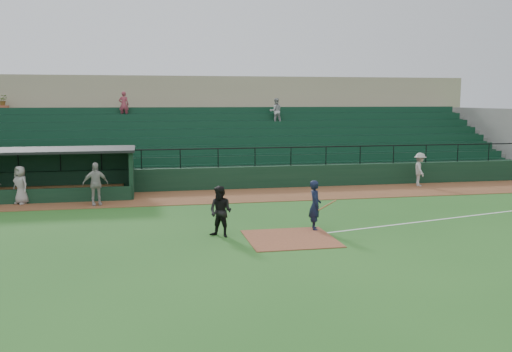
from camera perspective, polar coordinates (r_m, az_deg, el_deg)
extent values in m
plane|color=#22561B|center=(20.65, 2.77, -5.69)|extent=(90.00, 90.00, 0.00)
cube|color=brown|center=(28.31, -1.21, -1.98)|extent=(40.00, 4.00, 0.03)
cube|color=brown|center=(19.70, 3.49, -6.31)|extent=(3.00, 3.00, 0.03)
cube|color=white|center=(24.85, 20.28, -3.85)|extent=(17.49, 4.44, 0.01)
cube|color=black|center=(30.36, -1.95, -0.20)|extent=(36.00, 0.35, 1.20)
cylinder|color=black|center=(30.19, -1.96, 2.81)|extent=(36.00, 0.06, 0.06)
cube|color=slate|center=(35.04, -3.29, 2.83)|extent=(36.00, 9.00, 3.60)
cube|color=#0E3420|center=(34.51, -3.17, 3.50)|extent=(34.56, 8.00, 4.05)
cube|color=slate|center=(41.62, 22.09, 3.47)|extent=(0.35, 9.50, 4.20)
cube|color=gray|center=(41.39, -4.59, 5.51)|extent=(38.00, 3.00, 6.40)
cube|color=slate|center=(39.39, -4.25, 6.13)|extent=(36.00, 2.00, 0.20)
cylinder|color=#A55138|center=(39.91, -24.10, 6.08)|extent=(0.70, 0.70, 0.60)
imported|color=#2D5923|center=(39.91, -24.15, 6.98)|extent=(0.59, 0.51, 0.66)
imported|color=#A8A8A8|center=(37.40, 2.01, 6.54)|extent=(0.83, 0.65, 1.72)
imported|color=#953644|center=(37.38, -13.18, 7.01)|extent=(0.62, 0.41, 1.70)
cube|color=black|center=(30.46, -20.42, 0.38)|extent=(8.50, 0.20, 2.30)
cube|color=black|center=(28.80, -12.44, 0.29)|extent=(0.20, 2.60, 2.30)
cube|color=black|center=(29.06, -20.92, 2.43)|extent=(8.90, 3.20, 0.12)
cube|color=olive|center=(30.19, -20.46, -1.40)|extent=(7.65, 0.40, 0.50)
cube|color=black|center=(27.99, -21.17, -1.92)|extent=(8.50, 0.12, 0.70)
imported|color=black|center=(20.93, 5.98, -2.95)|extent=(0.54, 0.73, 1.85)
cylinder|color=olive|center=(20.86, 7.19, -2.94)|extent=(0.79, 0.34, 0.35)
imported|color=black|center=(19.82, -3.59, -3.60)|extent=(1.11, 1.07, 1.80)
imported|color=#A29D97|center=(32.49, 16.19, 0.64)|extent=(0.96, 1.33, 1.84)
imported|color=#A4A09A|center=(26.54, -15.89, -0.77)|extent=(1.23, 0.76, 1.95)
imported|color=gray|center=(27.97, -22.65, -0.84)|extent=(1.02, 0.98, 1.76)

